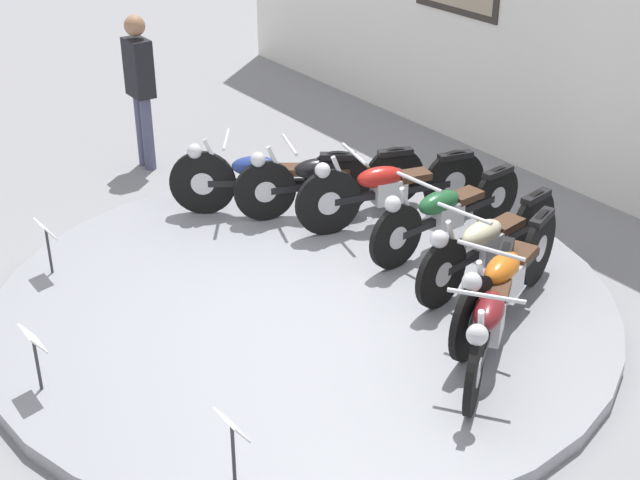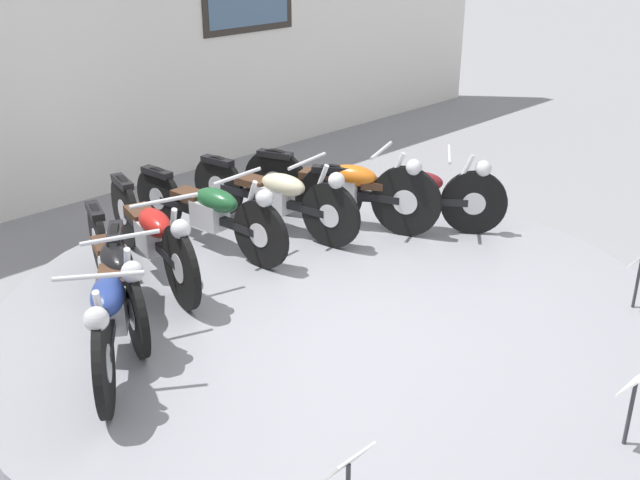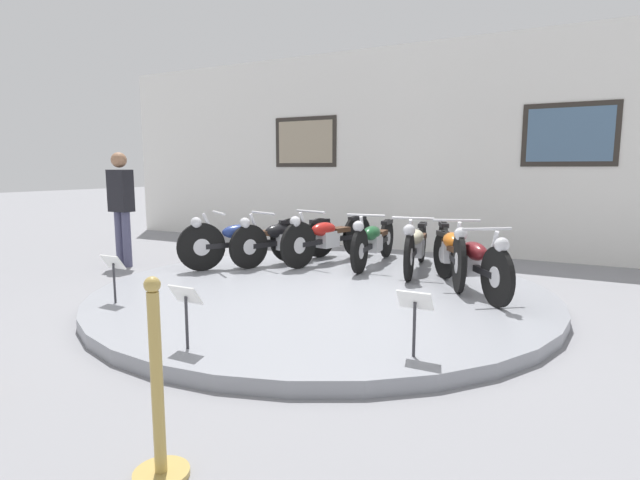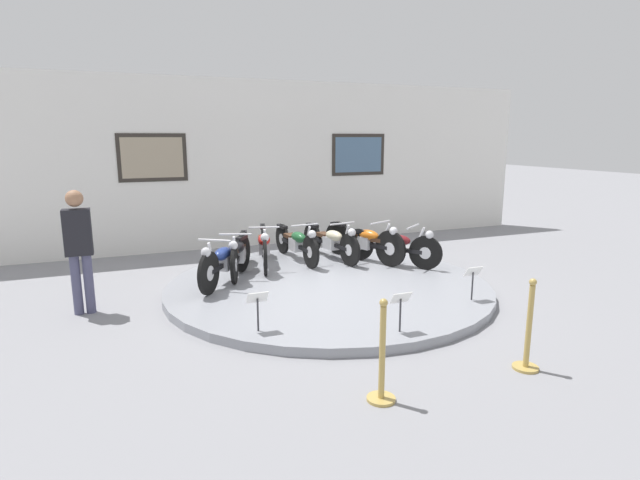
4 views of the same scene
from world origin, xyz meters
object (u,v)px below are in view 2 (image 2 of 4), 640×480
(info_placard_front_centre, at_px, (635,390))
(info_placard_front_left, at_px, (348,473))
(motorcycle_green, at_px, (210,209))
(motorcycle_red, at_px, (152,232))
(motorcycle_maroon, at_px, (406,193))
(motorcycle_cream, at_px, (275,194))
(motorcycle_blue, at_px, (111,304))
(motorcycle_black, at_px, (115,268))
(motorcycle_orange, at_px, (342,186))

(info_placard_front_centre, bearing_deg, info_placard_front_left, 157.51)
(info_placard_front_centre, bearing_deg, motorcycle_green, 89.95)
(motorcycle_red, bearing_deg, motorcycle_green, 9.93)
(motorcycle_red, xyz_separation_m, motorcycle_maroon, (2.25, -0.86, -0.02))
(motorcycle_cream, bearing_deg, motorcycle_blue, -159.19)
(motorcycle_blue, xyz_separation_m, motorcycle_maroon, (3.13, -0.00, -0.02))
(motorcycle_green, xyz_separation_m, info_placard_front_centre, (-0.00, -3.87, -0.00))
(motorcycle_maroon, bearing_deg, motorcycle_green, 148.01)
(motorcycle_blue, height_order, motorcycle_black, motorcycle_blue)
(motorcycle_orange, height_order, info_placard_front_centre, motorcycle_orange)
(motorcycle_cream, xyz_separation_m, info_placard_front_centre, (-0.68, -3.75, -0.01))
(motorcycle_red, bearing_deg, info_placard_front_centre, -79.75)
(motorcycle_orange, xyz_separation_m, motorcycle_maroon, (0.34, -0.51, -0.02))
(motorcycle_green, height_order, info_placard_front_centre, motorcycle_green)
(motorcycle_maroon, bearing_deg, motorcycle_blue, 179.97)
(motorcycle_green, height_order, motorcycle_maroon, motorcycle_maroon)
(motorcycle_black, height_order, info_placard_front_left, motorcycle_black)
(motorcycle_black, distance_m, info_placard_front_left, 2.76)
(motorcycle_green, relative_size, motorcycle_cream, 1.01)
(motorcycle_blue, bearing_deg, motorcycle_red, 44.00)
(motorcycle_cream, bearing_deg, info_placard_front_centre, -100.23)
(motorcycle_black, xyz_separation_m, motorcycle_green, (1.23, 0.47, -0.01))
(motorcycle_orange, height_order, motorcycle_maroon, motorcycle_orange)
(motorcycle_cream, relative_size, motorcycle_maroon, 1.20)
(motorcycle_blue, bearing_deg, motorcycle_orange, 10.30)
(motorcycle_blue, distance_m, motorcycle_maroon, 3.13)
(motorcycle_red, bearing_deg, motorcycle_maroon, -20.89)
(motorcycle_green, relative_size, info_placard_front_left, 3.82)
(motorcycle_black, height_order, info_placard_front_centre, motorcycle_black)
(motorcycle_blue, bearing_deg, info_placard_front_centre, -61.63)
(motorcycle_black, xyz_separation_m, motorcycle_red, (0.55, 0.35, 0.02))
(motorcycle_black, xyz_separation_m, motorcycle_maroon, (2.80, -0.51, -0.00))
(motorcycle_blue, height_order, motorcycle_red, same)
(motorcycle_black, height_order, motorcycle_green, motorcycle_black)
(motorcycle_black, distance_m, motorcycle_green, 1.32)
(motorcycle_cream, bearing_deg, info_placard_front_left, -126.68)
(motorcycle_cream, bearing_deg, motorcycle_red, 179.83)
(motorcycle_orange, xyz_separation_m, info_placard_front_centre, (-1.23, -3.41, -0.03))
(motorcycle_black, bearing_deg, motorcycle_maroon, -10.25)
(motorcycle_orange, bearing_deg, motorcycle_blue, -169.70)
(motorcycle_red, bearing_deg, motorcycle_blue, -136.00)
(motorcycle_orange, bearing_deg, motorcycle_cream, 148.21)
(motorcycle_red, bearing_deg, info_placard_front_left, -106.94)
(motorcycle_black, xyz_separation_m, motorcycle_orange, (2.46, 0.00, 0.02))
(motorcycle_blue, distance_m, info_placard_front_centre, 3.29)
(motorcycle_black, relative_size, motorcycle_orange, 0.99)
(motorcycle_red, bearing_deg, motorcycle_cream, -0.17)
(motorcycle_blue, relative_size, motorcycle_green, 0.86)
(motorcycle_black, bearing_deg, motorcycle_red, 32.47)
(motorcycle_red, xyz_separation_m, motorcycle_cream, (1.35, -0.00, -0.02))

